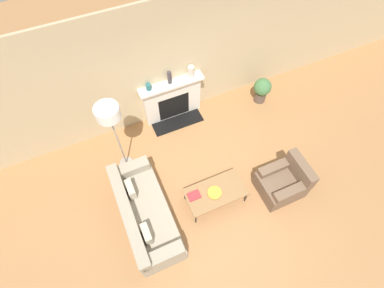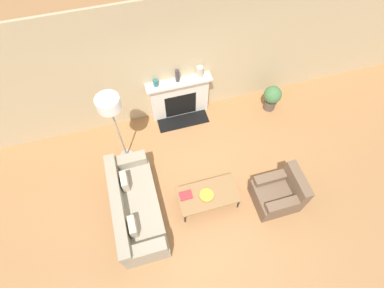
{
  "view_description": "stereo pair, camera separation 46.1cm",
  "coord_description": "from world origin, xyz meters",
  "px_view_note": "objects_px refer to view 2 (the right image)",
  "views": [
    {
      "loc": [
        -1.35,
        -1.82,
        5.7
      ],
      "look_at": [
        0.0,
        1.24,
        0.45
      ],
      "focal_mm": 28.0,
      "sensor_mm": 36.0,
      "label": 1
    },
    {
      "loc": [
        -0.91,
        -1.97,
        5.7
      ],
      "look_at": [
        0.0,
        1.24,
        0.45
      ],
      "focal_mm": 28.0,
      "sensor_mm": 36.0,
      "label": 2
    }
  ],
  "objects_px": {
    "mantel_vase_center_right": "(200,72)",
    "potted_plant": "(272,97)",
    "fireplace": "(180,98)",
    "couch": "(135,207)",
    "armchair_near": "(279,193)",
    "mantel_vase_center_left": "(177,76)",
    "coffee_table": "(208,195)",
    "book": "(186,195)",
    "bowl": "(207,195)",
    "floor_lamp": "(110,108)",
    "mantel_vase_left": "(156,83)"
  },
  "relations": [
    {
      "from": "armchair_near",
      "to": "potted_plant",
      "type": "height_order",
      "value": "armchair_near"
    },
    {
      "from": "couch",
      "to": "bowl",
      "type": "bearing_deg",
      "value": -98.11
    },
    {
      "from": "coffee_table",
      "to": "book",
      "type": "bearing_deg",
      "value": 168.11
    },
    {
      "from": "armchair_near",
      "to": "mantel_vase_left",
      "type": "distance_m",
      "value": 3.34
    },
    {
      "from": "mantel_vase_center_left",
      "to": "potted_plant",
      "type": "relative_size",
      "value": 0.44
    },
    {
      "from": "floor_lamp",
      "to": "fireplace",
      "type": "bearing_deg",
      "value": 30.44
    },
    {
      "from": "coffee_table",
      "to": "book",
      "type": "relative_size",
      "value": 4.83
    },
    {
      "from": "mantel_vase_center_left",
      "to": "fireplace",
      "type": "bearing_deg",
      "value": -38.95
    },
    {
      "from": "fireplace",
      "to": "armchair_near",
      "type": "relative_size",
      "value": 1.71
    },
    {
      "from": "armchair_near",
      "to": "mantel_vase_center_right",
      "type": "distance_m",
      "value": 2.96
    },
    {
      "from": "book",
      "to": "couch",
      "type": "bearing_deg",
      "value": 175.71
    },
    {
      "from": "coffee_table",
      "to": "potted_plant",
      "type": "relative_size",
      "value": 1.73
    },
    {
      "from": "mantel_vase_center_right",
      "to": "potted_plant",
      "type": "xyz_separation_m",
      "value": [
        1.65,
        -0.46,
        -0.81
      ]
    },
    {
      "from": "book",
      "to": "potted_plant",
      "type": "relative_size",
      "value": 0.36
    },
    {
      "from": "bowl",
      "to": "mantel_vase_center_right",
      "type": "relative_size",
      "value": 1.03
    },
    {
      "from": "fireplace",
      "to": "coffee_table",
      "type": "bearing_deg",
      "value": -91.33
    },
    {
      "from": "couch",
      "to": "mantel_vase_center_left",
      "type": "relative_size",
      "value": 6.74
    },
    {
      "from": "couch",
      "to": "potted_plant",
      "type": "relative_size",
      "value": 2.97
    },
    {
      "from": "coffee_table",
      "to": "mantel_vase_center_right",
      "type": "bearing_deg",
      "value": 77.54
    },
    {
      "from": "couch",
      "to": "mantel_vase_left",
      "type": "distance_m",
      "value": 2.55
    },
    {
      "from": "mantel_vase_center_left",
      "to": "book",
      "type": "bearing_deg",
      "value": -101.3
    },
    {
      "from": "couch",
      "to": "mantel_vase_center_left",
      "type": "xyz_separation_m",
      "value": [
        1.44,
        2.2,
        0.92
      ]
    },
    {
      "from": "coffee_table",
      "to": "bowl",
      "type": "relative_size",
      "value": 4.34
    },
    {
      "from": "couch",
      "to": "floor_lamp",
      "type": "height_order",
      "value": "floor_lamp"
    },
    {
      "from": "floor_lamp",
      "to": "mantel_vase_left",
      "type": "bearing_deg",
      "value": 42.12
    },
    {
      "from": "couch",
      "to": "coffee_table",
      "type": "relative_size",
      "value": 1.72
    },
    {
      "from": "mantel_vase_center_right",
      "to": "couch",
      "type": "bearing_deg",
      "value": -131.13
    },
    {
      "from": "armchair_near",
      "to": "floor_lamp",
      "type": "distance_m",
      "value": 3.55
    },
    {
      "from": "fireplace",
      "to": "mantel_vase_center_right",
      "type": "bearing_deg",
      "value": 1.83
    },
    {
      "from": "floor_lamp",
      "to": "mantel_vase_left",
      "type": "xyz_separation_m",
      "value": [
        0.95,
        0.86,
        -0.51
      ]
    },
    {
      "from": "coffee_table",
      "to": "mantel_vase_center_left",
      "type": "xyz_separation_m",
      "value": [
        0.04,
        2.38,
        0.84
      ]
    },
    {
      "from": "bowl",
      "to": "mantel_vase_left",
      "type": "bearing_deg",
      "value": 99.11
    },
    {
      "from": "mantel_vase_left",
      "to": "couch",
      "type": "bearing_deg",
      "value": -113.74
    },
    {
      "from": "potted_plant",
      "to": "mantel_vase_center_right",
      "type": "bearing_deg",
      "value": 164.5
    },
    {
      "from": "fireplace",
      "to": "mantel_vase_center_left",
      "type": "xyz_separation_m",
      "value": [
        -0.02,
        0.02,
        0.69
      ]
    },
    {
      "from": "couch",
      "to": "armchair_near",
      "type": "relative_size",
      "value": 2.37
    },
    {
      "from": "fireplace",
      "to": "mantel_vase_center_left",
      "type": "bearing_deg",
      "value": 141.05
    },
    {
      "from": "potted_plant",
      "to": "bowl",
      "type": "bearing_deg",
      "value": -138.8
    },
    {
      "from": "fireplace",
      "to": "couch",
      "type": "xyz_separation_m",
      "value": [
        -1.46,
        -2.19,
        -0.22
      ]
    },
    {
      "from": "book",
      "to": "fireplace",
      "type": "bearing_deg",
      "value": 78.66
    },
    {
      "from": "potted_plant",
      "to": "fireplace",
      "type": "bearing_deg",
      "value": 168.22
    },
    {
      "from": "armchair_near",
      "to": "mantel_vase_center_left",
      "type": "height_order",
      "value": "mantel_vase_center_left"
    },
    {
      "from": "floor_lamp",
      "to": "couch",
      "type": "bearing_deg",
      "value": -90.87
    },
    {
      "from": "bowl",
      "to": "fireplace",
      "type": "bearing_deg",
      "value": 87.57
    },
    {
      "from": "mantel_vase_left",
      "to": "potted_plant",
      "type": "relative_size",
      "value": 0.21
    },
    {
      "from": "floor_lamp",
      "to": "mantel_vase_center_right",
      "type": "bearing_deg",
      "value": 24.25
    },
    {
      "from": "book",
      "to": "mantel_vase_center_left",
      "type": "xyz_separation_m",
      "value": [
        0.46,
        2.29,
        0.8
      ]
    },
    {
      "from": "couch",
      "to": "book",
      "type": "bearing_deg",
      "value": -94.78
    },
    {
      "from": "coffee_table",
      "to": "mantel_vase_left",
      "type": "distance_m",
      "value": 2.53
    },
    {
      "from": "armchair_near",
      "to": "coffee_table",
      "type": "xyz_separation_m",
      "value": [
        -1.34,
        0.32,
        0.07
      ]
    }
  ]
}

